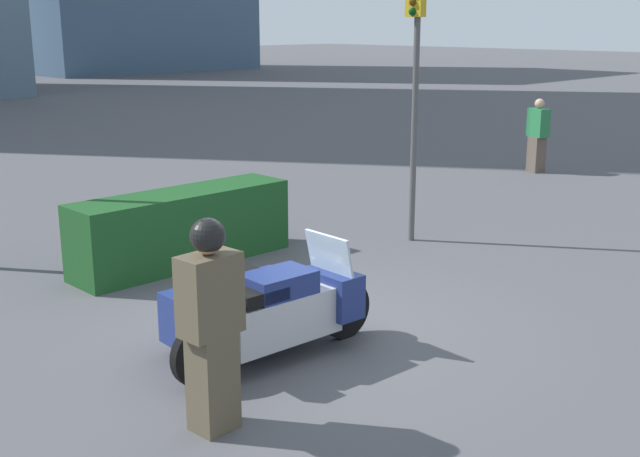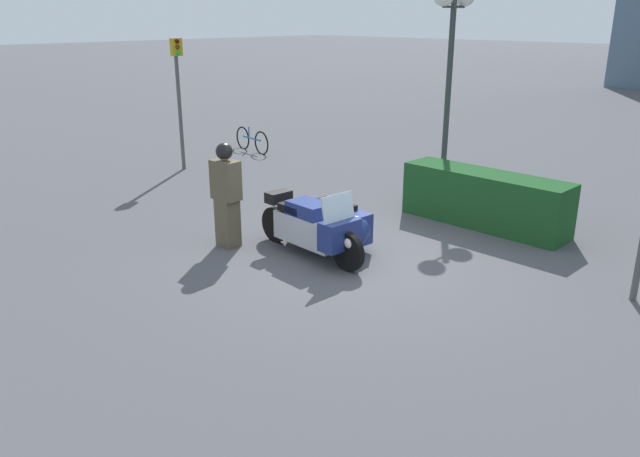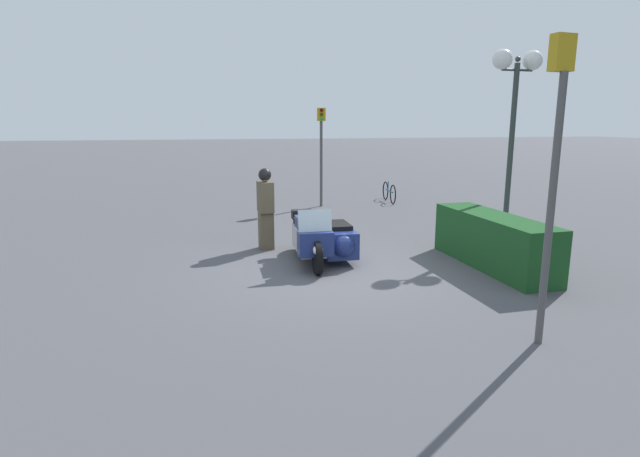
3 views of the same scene
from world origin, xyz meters
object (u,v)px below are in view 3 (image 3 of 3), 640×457
officer_rider (266,207)px  twin_lamp_post (516,85)px  police_motorcycle (324,239)px  traffic_light_far (321,142)px  traffic_light_near (555,149)px  bicycle_parked (389,192)px  hedge_bush_curbside (493,241)px

officer_rider → twin_lamp_post: size_ratio=0.41×
police_motorcycle → traffic_light_far: 6.84m
traffic_light_near → police_motorcycle: bearing=15.7°
officer_rider → twin_lamp_post: twin_lamp_post is taller
traffic_light_far → twin_lamp_post: bearing=38.0°
traffic_light_near → bicycle_parked: (-11.10, 2.57, -2.04)m
traffic_light_near → hedge_bush_curbside: bearing=-29.3°
twin_lamp_post → traffic_light_near: twin_lamp_post is taller
police_motorcycle → traffic_light_near: bearing=23.8°
police_motorcycle → twin_lamp_post: size_ratio=0.55×
traffic_light_far → officer_rider: bearing=-16.5°
officer_rider → police_motorcycle: bearing=122.2°
traffic_light_far → bicycle_parked: bearing=110.0°
hedge_bush_curbside → bicycle_parked: (-8.02, 1.20, -0.18)m
officer_rider → hedge_bush_curbside: bearing=144.9°
hedge_bush_curbside → traffic_light_near: bearing=-24.1°
bicycle_parked → hedge_bush_curbside: bearing=-1.7°
police_motorcycle → bicycle_parked: bearing=151.6°
officer_rider → traffic_light_near: 6.25m
officer_rider → traffic_light_far: traffic_light_far is taller
hedge_bush_curbside → bicycle_parked: hedge_bush_curbside is taller
police_motorcycle → bicycle_parked: size_ratio=1.45×
police_motorcycle → twin_lamp_post: twin_lamp_post is taller
twin_lamp_post → traffic_light_near: bearing=-30.7°
bicycle_parked → traffic_light_near: bearing=-6.3°
police_motorcycle → hedge_bush_curbside: size_ratio=0.76×
traffic_light_near → twin_lamp_post: bearing=-35.9°
hedge_bush_curbside → traffic_light_far: (-7.57, -1.35, 1.58)m
officer_rider → hedge_bush_curbside: officer_rider is taller
traffic_light_near → traffic_light_far: traffic_light_near is taller
hedge_bush_curbside → twin_lamp_post: twin_lamp_post is taller
hedge_bush_curbside → traffic_light_near: (3.08, -1.37, 1.87)m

